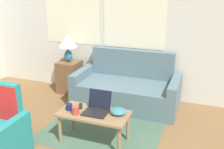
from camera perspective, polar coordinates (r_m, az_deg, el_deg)
name	(u,v)px	position (r m, az deg, el deg)	size (l,w,h in m)	color
wall_back	(106,24)	(4.83, -1.42, 11.04)	(5.84, 0.06, 2.60)	silver
rug	(110,120)	(4.09, -0.45, -9.86)	(1.65, 1.86, 0.01)	#476651
couch	(127,89)	(4.53, 3.31, -3.24)	(1.75, 0.84, 0.90)	slate
side_table	(70,77)	(5.07, -9.22, -0.51)	(0.39, 0.39, 0.61)	brown
table_lamp	(68,43)	(4.90, -9.63, 6.77)	(0.34, 0.34, 0.52)	teal
coffee_table	(94,117)	(3.44, -3.99, -9.11)	(0.92, 0.45, 0.42)	#8E704C
laptop	(97,107)	(3.42, -3.25, -7.16)	(0.31, 0.31, 0.26)	black
cup_navy	(76,110)	(3.38, -7.94, -7.75)	(0.09, 0.09, 0.10)	#B23D38
cup_yellow	(69,107)	(3.50, -9.31, -6.97)	(0.08, 0.08, 0.09)	#191E4C
snack_bowl	(118,111)	(3.35, 1.38, -8.01)	(0.20, 0.20, 0.08)	teal
tv_remote	(81,106)	(3.58, -6.85, -6.81)	(0.10, 0.15, 0.02)	black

